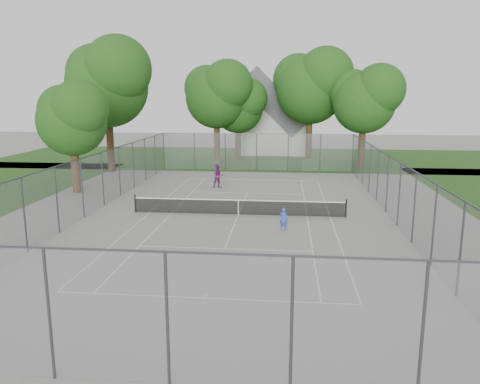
# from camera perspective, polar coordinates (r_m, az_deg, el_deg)

# --- Properties ---
(ground) EXTENTS (120.00, 120.00, 0.00)m
(ground) POSITION_cam_1_polar(r_m,az_deg,el_deg) (28.28, -0.20, -2.79)
(ground) COLOR slate
(ground) RESTS_ON ground
(grass_far) EXTENTS (60.00, 20.00, 0.00)m
(grass_far) POSITION_cam_1_polar(r_m,az_deg,el_deg) (53.78, 2.62, 4.17)
(grass_far) COLOR #1D4112
(grass_far) RESTS_ON ground
(court_markings) EXTENTS (11.03, 23.83, 0.01)m
(court_markings) POSITION_cam_1_polar(r_m,az_deg,el_deg) (28.28, -0.20, -2.78)
(court_markings) COLOR silver
(court_markings) RESTS_ON ground
(tennis_net) EXTENTS (12.87, 0.10, 1.10)m
(tennis_net) POSITION_cam_1_polar(r_m,az_deg,el_deg) (28.16, -0.20, -1.79)
(tennis_net) COLOR black
(tennis_net) RESTS_ON ground
(perimeter_fence) EXTENTS (18.08, 34.08, 3.52)m
(perimeter_fence) POSITION_cam_1_polar(r_m,az_deg,el_deg) (27.88, -0.20, 0.81)
(perimeter_fence) COLOR #38383D
(perimeter_fence) RESTS_ON ground
(tree_far_left) EXTENTS (7.44, 6.80, 10.70)m
(tree_far_left) POSITION_cam_1_polar(r_m,az_deg,el_deg) (50.01, -2.79, 12.04)
(tree_far_left) COLOR #352213
(tree_far_left) RESTS_ON ground
(tree_far_midleft) EXTENTS (6.19, 5.65, 8.90)m
(tree_far_midleft) POSITION_cam_1_polar(r_m,az_deg,el_deg) (51.41, -0.17, 10.66)
(tree_far_midleft) COLOR #352213
(tree_far_midleft) RESTS_ON ground
(tree_far_midright) EXTENTS (8.34, 7.62, 11.99)m
(tree_far_midright) POSITION_cam_1_polar(r_m,az_deg,el_deg) (50.92, 8.72, 12.92)
(tree_far_midright) COLOR #352213
(tree_far_midright) RESTS_ON ground
(tree_far_right) EXTENTS (6.99, 6.38, 10.05)m
(tree_far_right) POSITION_cam_1_polar(r_m,az_deg,el_deg) (47.66, 15.05, 11.13)
(tree_far_right) COLOR #352213
(tree_far_right) RESTS_ON ground
(tree_side_back) EXTENTS (8.57, 7.82, 12.32)m
(tree_side_back) POSITION_cam_1_polar(r_m,az_deg,el_deg) (45.23, -15.86, 13.06)
(tree_side_back) COLOR #352213
(tree_side_back) RESTS_ON ground
(tree_side_front) EXTENTS (5.72, 5.22, 8.22)m
(tree_side_front) POSITION_cam_1_polar(r_m,az_deg,el_deg) (36.09, -19.77, 8.76)
(tree_side_front) COLOR #352213
(tree_side_front) RESTS_ON ground
(hedge_left) EXTENTS (3.64, 1.09, 0.91)m
(hedge_left) POSITION_cam_1_polar(r_m,az_deg,el_deg) (46.61, -4.48, 3.53)
(hedge_left) COLOR #1B3F14
(hedge_left) RESTS_ON ground
(hedge_mid) EXTENTS (3.76, 1.08, 1.18)m
(hedge_mid) POSITION_cam_1_polar(r_m,az_deg,el_deg) (45.88, 3.75, 3.58)
(hedge_mid) COLOR #1B3F14
(hedge_mid) RESTS_ON ground
(hedge_right) EXTENTS (3.41, 1.25, 1.02)m
(hedge_right) POSITION_cam_1_polar(r_m,az_deg,el_deg) (45.59, 9.64, 3.29)
(hedge_right) COLOR #1B3F14
(hedge_right) RESTS_ON ground
(house) EXTENTS (8.32, 6.45, 10.36)m
(house) POSITION_cam_1_polar(r_m,az_deg,el_deg) (58.11, 4.28, 8.84)
(house) COLOR silver
(house) RESTS_ON ground
(girl_player) EXTENTS (0.49, 0.36, 1.22)m
(girl_player) POSITION_cam_1_polar(r_m,az_deg,el_deg) (25.08, 5.33, -3.31)
(girl_player) COLOR #3155B9
(girl_player) RESTS_ON ground
(woman_player) EXTENTS (1.09, 0.98, 1.83)m
(woman_player) POSITION_cam_1_polar(r_m,az_deg,el_deg) (36.32, -2.68, 1.94)
(woman_player) COLOR #68225C
(woman_player) RESTS_ON ground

